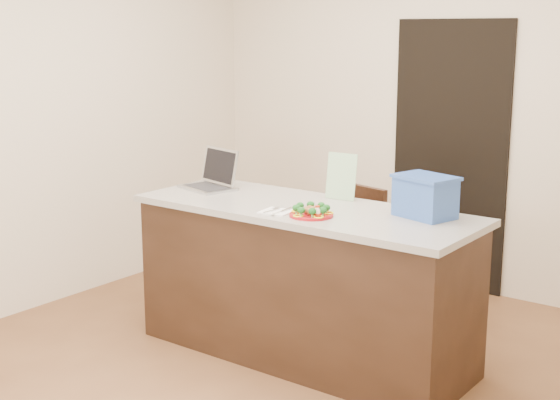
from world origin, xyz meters
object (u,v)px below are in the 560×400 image
Objects in this scene: yogurt_bottle at (317,214)px; laptop at (213,177)px; island at (304,282)px; plate at (311,215)px; chair at (354,246)px; blue_box at (425,196)px; napkin at (277,212)px.

laptop reaches higher than yogurt_bottle.
island is 0.53m from plate.
laptop is (-0.79, 0.10, 0.53)m from island.
laptop is at bearing 164.04° from plate.
chair is (-0.30, 0.89, -0.43)m from yogurt_bottle.
blue_box is at bearing -21.02° from chair.
blue_box is at bearing 35.13° from plate.
island is at bearing -149.59° from blue_box.
plate is 0.07m from yogurt_bottle.
island is at bearing 137.65° from yogurt_bottle.
island is 12.52× the size of napkin.
laptop is 1.04m from chair.
plate is 0.60× the size of laptop.
napkin is at bearing -101.43° from island.
chair is at bearing 105.67° from plate.
blue_box reaches higher than island.
yogurt_bottle is at bearing -42.35° from island.
laptop is (-1.02, 0.31, 0.04)m from yogurt_bottle.
blue_box is (0.72, 0.39, 0.11)m from napkin.
napkin is 0.28m from yogurt_bottle.
chair is at bearing 91.76° from napkin.
yogurt_bottle reaches higher than plate.
island is 0.68m from chair.
laptop is at bearing 157.50° from napkin.
island is 8.47× the size of plate.
yogurt_bottle is 1.03m from chair.
yogurt_bottle is at bearing -2.37° from laptop.
blue_box is at bearing 41.23° from yogurt_bottle.
napkin reaches higher than island.
blue_box is at bearing 28.57° from napkin.
yogurt_bottle is at bearing -27.96° from plate.
chair is at bearing 108.78° from yogurt_bottle.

